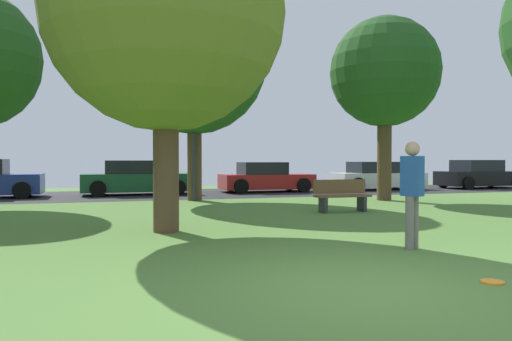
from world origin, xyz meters
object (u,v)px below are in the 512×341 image
Objects in this scene: birch_tree_lone at (385,73)px; maple_tree_far at (165,12)px; parked_car_black at (479,175)px; parked_car_green at (136,179)px; park_bench at (342,195)px; street_lamp_post at (194,137)px; frisbee_disc at (492,282)px; parked_car_white at (377,177)px; person_thrower at (412,189)px; parked_car_red at (265,178)px; oak_tree_left at (194,62)px.

birch_tree_lone is 0.96× the size of maple_tree_far.
parked_car_green is at bearing 178.58° from parked_car_black.
parked_car_green reaches higher than park_bench.
parked_car_black is 2.71× the size of park_bench.
parked_car_green is 0.99× the size of street_lamp_post.
parked_car_black is (8.80, 5.13, -3.91)m from birch_tree_lone.
maple_tree_far is 7.62m from frisbee_disc.
parked_car_white is at bearing 43.71° from maple_tree_far.
maple_tree_far is at bearing -90.65° from parked_car_green.
person_thrower is 6.50× the size of frisbee_disc.
parked_car_red is at bearing 80.74° from frisbee_disc.
person_thrower is 1.10× the size of park_bench.
street_lamp_post is at bearing -65.85° from parked_car_green.
birch_tree_lone is 1.59× the size of parked_car_red.
parked_car_green reaches higher than parked_car_red.
oak_tree_left is 7.49m from park_bench.
maple_tree_far is 1.54× the size of parked_car_green.
maple_tree_far is 11.64m from parked_car_green.
oak_tree_left is 27.90× the size of frisbee_disc.
person_thrower is 19.40m from parked_car_black.
parked_car_red reaches higher than park_bench.
parked_car_black is at bearing -1.42° from parked_car_green.
person_thrower is at bearing -76.29° from parked_car_green.
parked_car_red is 0.92× the size of parked_car_white.
parked_car_green is at bearing 114.15° from street_lamp_post.
birch_tree_lone is 7.50m from parked_car_white.
street_lamp_post is (-3.97, -3.95, 1.63)m from parked_car_red.
maple_tree_far is 5.89m from person_thrower.
frisbee_disc is at bearing -84.54° from oak_tree_left.
parked_car_red is (2.26, 14.23, -0.36)m from person_thrower.
person_thrower reaches higher than parked_car_black.
maple_tree_far reaches higher than parked_car_red.
frisbee_disc is 16.65m from parked_car_green.
parked_car_red is (5.84, 11.07, -3.82)m from maple_tree_far.
street_lamp_post reaches higher than parked_car_green.
person_thrower is at bearing -80.55° from street_lamp_post.
street_lamp_post is (-15.40, -3.47, 1.59)m from parked_car_black.
birch_tree_lone is at bearing -33.67° from parked_car_green.
park_bench is at bearing -55.18° from street_lamp_post.
street_lamp_post reaches higher than frisbee_disc.
parked_car_green is at bearing -179.85° from parked_car_white.
parked_car_white is 1.00× the size of street_lamp_post.
oak_tree_left reaches higher than person_thrower.
birch_tree_lone is 7.35m from parked_car_red.
park_bench is (-6.38, -8.67, -0.16)m from parked_car_white.
parked_car_red is 5.83m from street_lamp_post.
maple_tree_far reaches higher than birch_tree_lone.
oak_tree_left is at bearing -168.41° from parked_car_black.
birch_tree_lone is 24.33× the size of frisbee_disc.
maple_tree_far is at bearing 24.64° from park_bench.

